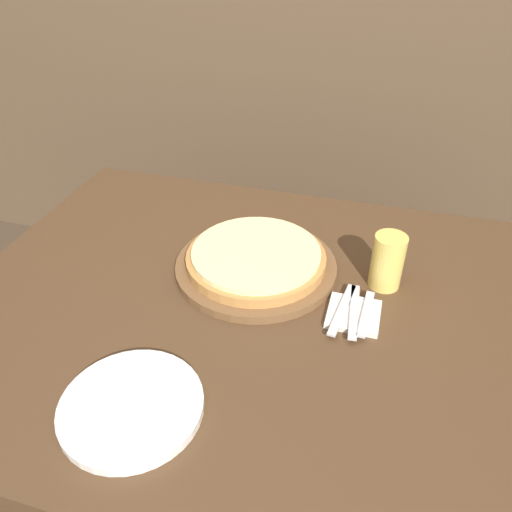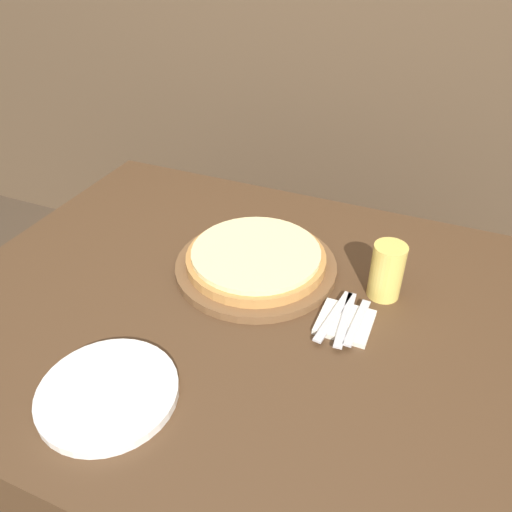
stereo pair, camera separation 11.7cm
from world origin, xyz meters
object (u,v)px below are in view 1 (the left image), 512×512
(pizza_on_board, at_px, (256,261))
(dinner_knife, at_px, (354,311))
(spoon, at_px, (366,313))
(dinner_plate, at_px, (132,406))
(fork, at_px, (342,309))
(beer_glass, at_px, (388,259))

(pizza_on_board, xyz_separation_m, dinner_knife, (0.24, -0.10, -0.01))
(pizza_on_board, relative_size, spoon, 2.61)
(dinner_plate, relative_size, dinner_knife, 1.45)
(dinner_knife, bearing_deg, dinner_plate, -134.59)
(fork, distance_m, dinner_knife, 0.02)
(spoon, bearing_deg, fork, 180.00)
(beer_glass, relative_size, spoon, 0.89)
(pizza_on_board, xyz_separation_m, dinner_plate, (-0.10, -0.45, -0.02))
(pizza_on_board, bearing_deg, dinner_knife, -22.59)
(dinner_knife, bearing_deg, beer_glass, 67.67)
(pizza_on_board, height_order, beer_glass, beer_glass)
(pizza_on_board, bearing_deg, spoon, -20.68)
(dinner_plate, relative_size, fork, 1.45)
(pizza_on_board, distance_m, dinner_knife, 0.27)
(fork, bearing_deg, dinner_knife, 0.00)
(pizza_on_board, xyz_separation_m, fork, (0.22, -0.10, -0.01))
(fork, relative_size, dinner_knife, 1.00)
(fork, distance_m, spoon, 0.05)
(dinner_plate, xyz_separation_m, fork, (0.32, 0.35, 0.01))
(spoon, bearing_deg, beer_glass, 77.77)
(fork, bearing_deg, pizza_on_board, 155.14)
(beer_glass, bearing_deg, fork, -121.16)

